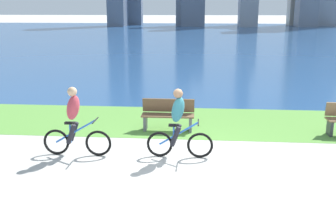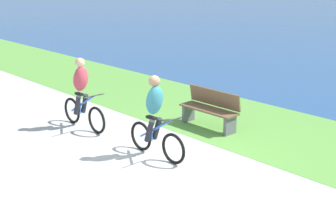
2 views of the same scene
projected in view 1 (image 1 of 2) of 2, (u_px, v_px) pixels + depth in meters
ground_plane at (189, 163)px, 9.12m from camera, size 300.00×300.00×0.00m
grass_strip_bayside at (192, 122)px, 12.34m from camera, size 120.00×3.43×0.01m
bay_water_surface at (200, 36)px, 48.08m from camera, size 300.00×70.47×0.00m
cyclist_lead at (178, 123)px, 9.28m from camera, size 1.57×0.52×1.66m
cyclist_trailing at (75, 122)px, 9.40m from camera, size 1.66×0.52×1.67m
bench_far_along_path at (168, 115)px, 11.45m from camera, size 1.50×0.47×0.90m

